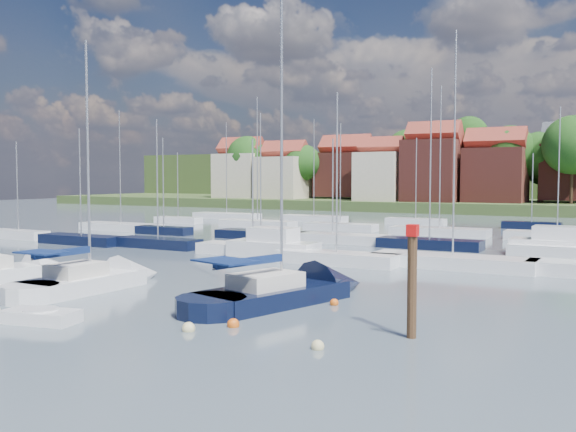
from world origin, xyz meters
The scene contains 13 objects.
ground centered at (0.00, 40.00, 0.00)m, with size 260.00×260.00×0.00m, color #4F5D6C.
sailboat_left centered at (-13.27, 2.78, 0.36)m, with size 4.44×10.15×13.45m.
sailboat_centre centered at (-6.69, 3.54, 0.36)m, with size 2.95×10.63×14.44m.
sailboat_navy centered at (4.33, 5.75, 0.35)m, with size 6.30×12.44×16.64m.
tender centered at (-2.57, -3.87, 0.26)m, with size 3.39×2.07×0.68m.
timber_piling centered at (11.77, 1.18, 1.23)m, with size 0.40×0.40×6.55m.
buoy_c centered at (-6.37, -1.74, 0.00)m, with size 0.49×0.49×0.49m, color beige.
buoy_d centered at (3.73, -2.04, 0.00)m, with size 0.52×0.52×0.52m, color beige.
buoy_e centered at (6.58, 5.45, 0.00)m, with size 0.41×0.41×0.41m, color #D85914.
buoy_f centered at (9.38, -1.96, 0.00)m, with size 0.47×0.47×0.47m, color beige.
buoy_g centered at (4.88, -0.59, 0.00)m, with size 0.50×0.50×0.50m, color #D85914.
marina_field centered at (1.91, 35.15, 0.43)m, with size 79.62×41.41×15.93m.
far_shore_town centered at (2.23, 132.67, 4.61)m, with size 212.46×90.00×22.27m.
Camera 1 is at (19.28, -21.95, 6.06)m, focal length 40.00 mm.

